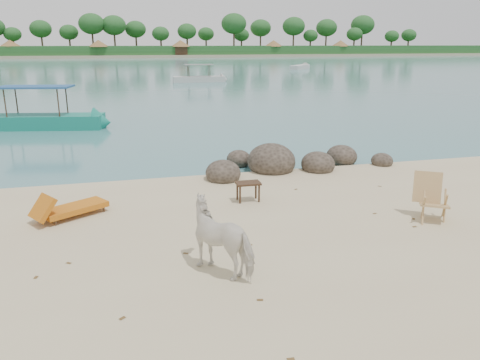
# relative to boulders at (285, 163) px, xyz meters

# --- Properties ---
(water) EXTENTS (400.00, 400.00, 0.00)m
(water) POSITION_rel_boulders_xyz_m (-2.15, 83.89, -0.21)
(water) COLOR #3A7473
(water) RESTS_ON ground
(far_shore) EXTENTS (420.00, 90.00, 1.40)m
(far_shore) POSITION_rel_boulders_xyz_m (-2.15, 163.89, -0.21)
(far_shore) COLOR tan
(far_shore) RESTS_ON ground
(far_scenery) EXTENTS (420.00, 18.00, 9.50)m
(far_scenery) POSITION_rel_boulders_xyz_m (-2.13, 130.59, 2.93)
(far_scenery) COLOR #1E4C1E
(far_scenery) RESTS_ON ground
(boulders) EXTENTS (6.25, 2.78, 1.12)m
(boulders) POSITION_rel_boulders_xyz_m (0.00, 0.00, 0.00)
(boulders) COLOR #2E261E
(boulders) RESTS_ON ground
(cow) EXTENTS (1.45, 1.57, 1.25)m
(cow) POSITION_rel_boulders_xyz_m (-3.32, -6.23, 0.42)
(cow) COLOR silver
(cow) RESTS_ON ground
(side_table) EXTENTS (0.61, 0.39, 0.49)m
(side_table) POSITION_rel_boulders_xyz_m (-1.95, -2.77, 0.04)
(side_table) COLOR black
(side_table) RESTS_ON ground
(lounge_chair) EXTENTS (1.87, 1.50, 0.54)m
(lounge_chair) POSITION_rel_boulders_xyz_m (-6.08, -2.80, 0.06)
(lounge_chair) COLOR #BF6A16
(lounge_chair) RESTS_ON ground
(deck_chair) EXTENTS (0.95, 0.97, 1.03)m
(deck_chair) POSITION_rel_boulders_xyz_m (1.71, -5.07, 0.31)
(deck_chair) COLOR tan
(deck_chair) RESTS_ON ground
(boat_near) EXTENTS (6.77, 2.71, 3.21)m
(boat_near) POSITION_rel_boulders_xyz_m (-8.68, 10.11, 1.40)
(boat_near) COLOR #137865
(boat_near) RESTS_ON water
(boat_mid) EXTENTS (6.04, 1.55, 2.92)m
(boat_mid) POSITION_rel_boulders_xyz_m (3.17, 35.55, 1.25)
(boat_mid) COLOR #B4B3AF
(boat_mid) RESTS_ON water
(boat_far) EXTENTS (5.15, 5.52, 0.72)m
(boat_far) POSITION_rel_boulders_xyz_m (22.76, 57.14, 0.15)
(boat_far) COLOR beige
(boat_far) RESTS_ON water
(dead_leaves) EXTENTS (8.95, 7.54, 0.00)m
(dead_leaves) POSITION_rel_boulders_xyz_m (-2.07, -6.29, -0.20)
(dead_leaves) COLOR brown
(dead_leaves) RESTS_ON ground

